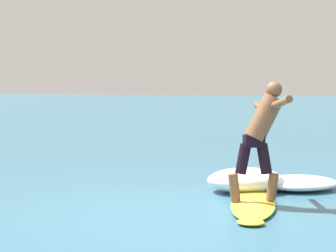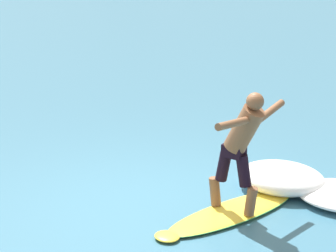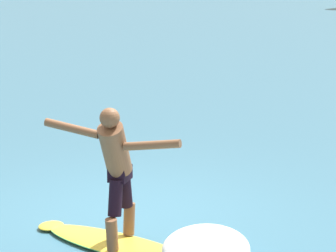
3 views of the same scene
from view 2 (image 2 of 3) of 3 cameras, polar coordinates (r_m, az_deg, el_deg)
name	(u,v)px [view 2 (image 2 of 3)]	position (r m, az deg, el deg)	size (l,w,h in m)	color
ground_plane	(147,203)	(10.46, -1.54, -5.55)	(200.00, 200.00, 0.00)	#366982
surfboard	(230,213)	(10.14, 4.46, -6.23)	(2.29, 0.84, 0.21)	yellow
surfer	(242,142)	(9.74, 5.32, -1.14)	(1.46, 0.90, 1.60)	brown
wave_foam_at_nose	(281,178)	(10.88, 8.11, -3.71)	(1.43, 1.51, 0.36)	white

